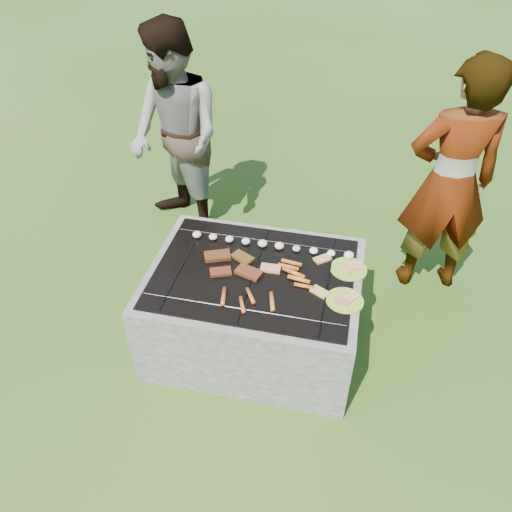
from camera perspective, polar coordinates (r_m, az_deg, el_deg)
The scene contains 10 objects.
lawn at distance 3.48m, azimuth -0.18°, elevation -9.41°, with size 60.00×60.00×0.00m, color #264611.
fire_pit at distance 3.27m, azimuth -0.19°, elevation -6.18°, with size 1.30×1.00×0.62m.
mushrooms at distance 3.22m, azimuth 1.78°, elevation 1.30°, with size 1.06×0.06×0.04m.
pork_slabs at distance 3.09m, azimuth -2.71°, elevation -0.88°, with size 0.41×0.29×0.02m.
sausages at distance 2.95m, azimuth 2.20°, elevation -3.22°, with size 0.53×0.51×0.03m.
bread_on_grate at distance 3.05m, azimuth 4.87°, elevation -1.82°, with size 0.44×0.41×0.02m.
plate_far at distance 3.12m, azimuth 10.56°, elevation -1.49°, with size 0.29×0.29×0.03m.
plate_near at distance 2.91m, azimuth 10.10°, elevation -5.05°, with size 0.26×0.26×0.03m.
cook at distance 3.63m, azimuth 21.26°, elevation 7.76°, with size 0.63×0.42×1.74m, color #A49788.
bystander at distance 4.04m, azimuth -9.15°, elevation 13.25°, with size 0.84×0.65×1.73m, color gray.
Camera 1 is at (0.51, -2.22, 2.63)m, focal length 35.00 mm.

